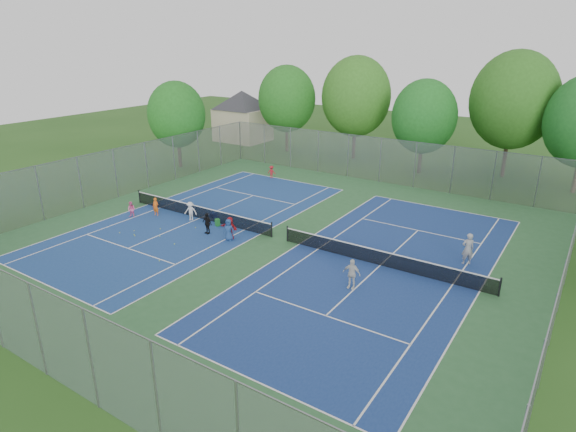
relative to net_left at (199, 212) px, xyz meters
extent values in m
plane|color=#254E18|center=(7.00, 0.00, -0.46)|extent=(120.00, 120.00, 0.00)
cube|color=#2C5C32|center=(7.00, 0.00, -0.45)|extent=(32.00, 32.00, 0.01)
cube|color=navy|center=(0.00, 0.00, -0.44)|extent=(10.97, 23.77, 0.01)
cube|color=navy|center=(14.00, 0.00, -0.44)|extent=(10.97, 23.77, 0.01)
cube|color=black|center=(0.00, 0.00, 0.00)|extent=(12.87, 0.10, 0.91)
cube|color=black|center=(14.00, 0.00, 0.00)|extent=(12.87, 0.10, 0.91)
cube|color=gray|center=(7.00, 16.00, 1.54)|extent=(32.00, 0.10, 4.00)
cube|color=gray|center=(7.00, -16.00, 1.54)|extent=(32.00, 0.10, 4.00)
cube|color=gray|center=(-9.00, 0.00, 1.54)|extent=(0.10, 32.00, 4.00)
cube|color=gray|center=(23.00, 0.00, 1.54)|extent=(0.10, 32.00, 4.00)
cube|color=#B7A88C|center=(-15.00, 24.00, 1.54)|extent=(6.00, 5.00, 4.00)
pyramid|color=#2D2D33|center=(-15.00, 24.00, 5.74)|extent=(11.03, 11.03, 2.20)
cylinder|color=#443326|center=(-7.00, 22.00, 1.29)|extent=(0.36, 0.36, 3.50)
ellipsoid|color=#21601B|center=(-7.00, 22.00, 5.45)|extent=(6.40, 6.40, 7.36)
cylinder|color=#443326|center=(1.00, 23.00, 1.47)|extent=(0.36, 0.36, 3.85)
ellipsoid|color=#2F661D|center=(1.00, 23.00, 6.10)|extent=(7.20, 7.20, 8.28)
cylinder|color=#443326|center=(9.00, 21.00, 1.12)|extent=(0.36, 0.36, 3.15)
ellipsoid|color=#1B601E|center=(9.00, 21.00, 4.95)|extent=(6.00, 6.00, 6.90)
cylinder|color=#443326|center=(16.00, 24.00, 1.65)|extent=(0.36, 0.36, 4.20)
ellipsoid|color=#285B1A|center=(16.00, 24.00, 6.59)|extent=(7.60, 7.60, 8.74)
cylinder|color=#443326|center=(-12.00, 10.00, 1.12)|extent=(0.36, 0.36, 3.15)
ellipsoid|color=#1D5F1B|center=(-12.00, 10.00, 4.79)|extent=(5.60, 5.60, 6.44)
cube|color=blue|center=(0.62, 0.78, -0.29)|extent=(0.43, 0.43, 0.34)
cube|color=#24852E|center=(2.09, -0.44, -0.19)|extent=(0.34, 0.34, 0.52)
imported|color=orange|center=(-3.10, -1.28, 0.22)|extent=(0.54, 0.41, 1.34)
imported|color=pink|center=(-4.28, -2.50, 0.13)|extent=(0.68, 0.60, 1.18)
imported|color=silver|center=(-0.26, -0.60, 0.23)|extent=(1.02, 0.85, 1.38)
imported|color=black|center=(2.43, -1.83, 0.27)|extent=(0.89, 0.46, 1.46)
imported|color=navy|center=(4.37, -1.93, 0.27)|extent=(0.81, 0.66, 1.44)
imported|color=red|center=(4.26, -1.65, 0.28)|extent=(1.40, 0.52, 1.48)
imported|color=#A51721|center=(-1.83, 11.61, 0.14)|extent=(0.84, 0.60, 1.18)
imported|color=#9A9A9D|center=(18.03, 2.92, 0.50)|extent=(0.83, 0.77, 1.91)
imported|color=silver|center=(13.76, -3.30, 0.37)|extent=(1.00, 0.48, 1.65)
sphere|color=#BED531|center=(-0.76, -3.06, -0.42)|extent=(0.07, 0.07, 0.07)
sphere|color=#A4C22D|center=(-1.42, -4.74, -0.42)|extent=(0.07, 0.07, 0.07)
sphere|color=#B7C72E|center=(-1.96, -4.29, -0.42)|extent=(0.07, 0.07, 0.07)
sphere|color=#C0EA36|center=(1.95, -4.38, -0.42)|extent=(0.07, 0.07, 0.07)
sphere|color=#A6C32D|center=(3.01, -6.60, -0.42)|extent=(0.07, 0.07, 0.07)
sphere|color=#ADC32D|center=(0.23, -4.01, -0.42)|extent=(0.07, 0.07, 0.07)
sphere|color=yellow|center=(4.17, -3.65, -0.42)|extent=(0.07, 0.07, 0.07)
sphere|color=#B1C42D|center=(1.11, -1.60, -0.42)|extent=(0.07, 0.07, 0.07)
sphere|color=#D1E134|center=(-4.38, -2.23, -0.42)|extent=(0.07, 0.07, 0.07)
sphere|color=#C8DB33|center=(-2.48, -5.06, -0.42)|extent=(0.07, 0.07, 0.07)
sphere|color=#A6C32D|center=(-1.20, -4.87, -0.42)|extent=(0.07, 0.07, 0.07)
camera|label=1|loc=(23.25, -23.66, 11.77)|focal=30.00mm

